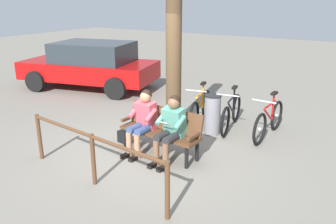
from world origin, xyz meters
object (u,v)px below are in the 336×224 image
at_px(bench, 162,128).
at_px(person_companion, 143,119).
at_px(parked_car, 91,64).
at_px(bicycle_blue, 231,113).
at_px(handbag, 125,137).
at_px(litter_bin, 212,114).
at_px(bicycle_purple, 200,108).
at_px(tree_trunk, 174,55).
at_px(person_reading, 171,126).
at_px(bicycle_green, 269,121).

relative_size(bench, person_companion, 1.36).
bearing_deg(parked_car, bicycle_blue, 155.24).
xyz_separation_m(handbag, parked_car, (3.67, -2.90, 0.65)).
relative_size(litter_bin, bicycle_purple, 0.52).
xyz_separation_m(person_companion, litter_bin, (-0.71, -1.52, -0.23)).
bearing_deg(tree_trunk, person_companion, 96.29).
bearing_deg(tree_trunk, bench, 111.69).
xyz_separation_m(person_reading, bicycle_purple, (0.44, -2.02, -0.31)).
relative_size(handbag, tree_trunk, 0.09).
relative_size(person_companion, litter_bin, 1.38).
relative_size(person_reading, parked_car, 0.27).
distance_m(person_reading, parked_car, 5.77).
bearing_deg(litter_bin, handbag, 47.34).
bearing_deg(person_reading, handbag, -3.94).
bearing_deg(bench, bicycle_blue, -103.80).
distance_m(tree_trunk, bicycle_green, 2.43).
distance_m(person_companion, litter_bin, 1.69).
bearing_deg(person_reading, bicycle_green, -115.18).
xyz_separation_m(tree_trunk, parked_car, (4.09, -1.69, -0.89)).
bearing_deg(litter_bin, person_reading, 87.27).
relative_size(litter_bin, bicycle_blue, 0.52).
height_order(bench, parked_car, parked_car).
xyz_separation_m(person_reading, tree_trunk, (0.79, -1.39, 1.00)).
bearing_deg(parked_car, tree_trunk, 143.89).
xyz_separation_m(person_reading, parked_car, (4.87, -3.08, 0.11)).
relative_size(person_reading, tree_trunk, 0.36).
xyz_separation_m(person_companion, tree_trunk, (0.15, -1.34, 1.00)).
relative_size(person_reading, person_companion, 1.00).
bearing_deg(person_reading, bicycle_blue, -94.10).
height_order(person_reading, bicycle_green, person_reading).
distance_m(person_companion, bicycle_green, 2.69).
xyz_separation_m(litter_bin, bicycle_blue, (-0.23, -0.50, -0.08)).
distance_m(person_reading, person_companion, 0.64).
bearing_deg(bicycle_blue, handbag, -47.16).
bearing_deg(parked_car, bench, 134.01).
bearing_deg(tree_trunk, person_reading, 119.47).
bearing_deg(tree_trunk, bicycle_green, -161.64).
xyz_separation_m(bench, tree_trunk, (0.48, -1.20, 1.16)).
bearing_deg(bench, bicycle_green, -123.99).
height_order(handbag, bicycle_green, bicycle_green).
bearing_deg(bench, bicycle_purple, -81.59).
bearing_deg(tree_trunk, bicycle_purple, -118.92).
relative_size(handbag, bicycle_purple, 0.18).
distance_m(litter_bin, bicycle_green, 1.18).
xyz_separation_m(person_reading, bicycle_green, (-1.16, -2.03, -0.31)).
distance_m(bicycle_blue, bicycle_purple, 0.75).
bearing_deg(tree_trunk, bicycle_blue, -148.50).
bearing_deg(bicycle_purple, bench, -7.07).
distance_m(person_companion, handbag, 0.80).
distance_m(tree_trunk, litter_bin, 1.51).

